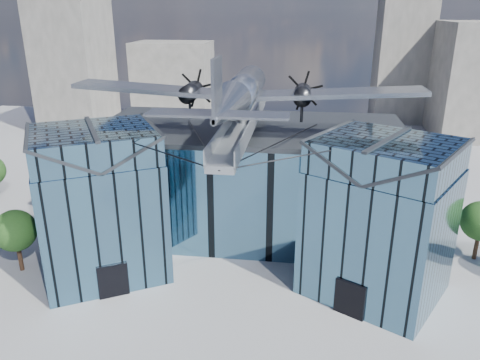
# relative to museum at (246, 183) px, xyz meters

# --- Properties ---
(ground_plane) EXTENTS (120.00, 120.00, 0.00)m
(ground_plane) POSITION_rel_museum_xyz_m (-0.00, -5.82, -5.54)
(ground_plane) COLOR gray
(museum) EXTENTS (32.88, 24.50, 17.60)m
(museum) POSITION_rel_museum_xyz_m (0.00, 0.00, 0.00)
(museum) COLOR teal
(museum) RESTS_ON ground
(bg_towers) EXTENTS (77.00, 24.50, 26.00)m
(bg_towers) POSITION_rel_museum_xyz_m (1.45, 44.67, 4.47)
(bg_towers) COLOR slate
(bg_towers) RESTS_ON ground
(tree_plaza_w) EXTENTS (3.94, 3.94, 5.20)m
(tree_plaza_w) POSITION_rel_museum_xyz_m (-17.36, -7.82, -2.02)
(tree_plaza_w) COLOR #362215
(tree_plaza_w) RESTS_ON ground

